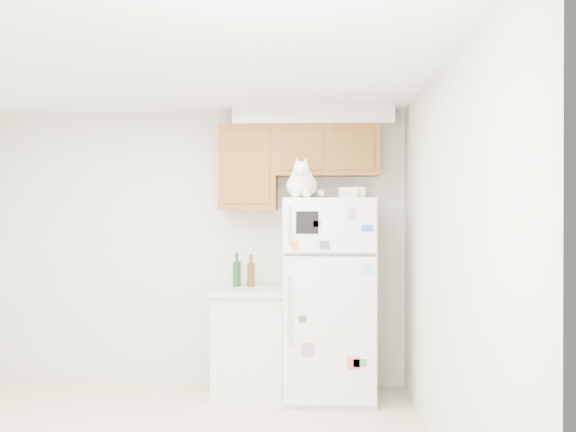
# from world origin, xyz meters

# --- Properties ---
(room_shell) EXTENTS (3.84, 4.04, 2.52)m
(room_shell) POSITION_xyz_m (0.12, 0.24, 1.67)
(room_shell) COLOR silver
(room_shell) RESTS_ON ground_plane
(refrigerator) EXTENTS (0.76, 0.78, 1.70)m
(refrigerator) POSITION_xyz_m (1.21, 1.61, 0.85)
(refrigerator) COLOR silver
(refrigerator) RESTS_ON ground_plane
(base_counter) EXTENTS (0.64, 0.64, 0.92)m
(base_counter) POSITION_xyz_m (0.52, 1.68, 0.46)
(base_counter) COLOR white
(base_counter) RESTS_ON ground_plane
(cat) EXTENTS (0.32, 0.46, 0.33)m
(cat) POSITION_xyz_m (0.99, 1.43, 1.82)
(cat) COLOR white
(cat) RESTS_ON refrigerator
(storage_box_back) EXTENTS (0.19, 0.15, 0.10)m
(storage_box_back) POSITION_xyz_m (1.44, 1.75, 1.75)
(storage_box_back) COLOR white
(storage_box_back) RESTS_ON refrigerator
(storage_box_front) EXTENTS (0.16, 0.13, 0.09)m
(storage_box_front) POSITION_xyz_m (1.37, 1.53, 1.74)
(storage_box_front) COLOR white
(storage_box_front) RESTS_ON refrigerator
(bottle_green) EXTENTS (0.07, 0.07, 0.30)m
(bottle_green) POSITION_xyz_m (0.39, 1.83, 1.07)
(bottle_green) COLOR #19381E
(bottle_green) RESTS_ON base_counter
(bottle_amber) EXTENTS (0.07, 0.07, 0.29)m
(bottle_amber) POSITION_xyz_m (0.52, 1.82, 1.06)
(bottle_amber) COLOR #593814
(bottle_amber) RESTS_ON base_counter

